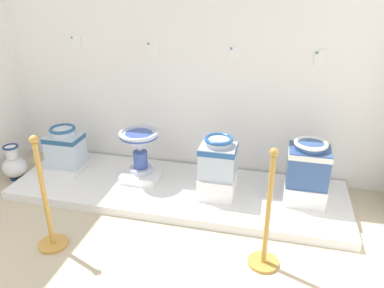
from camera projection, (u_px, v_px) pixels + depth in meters
The scene contains 17 objects.
wall_back at pixel (191, 44), 3.78m from camera, with size 4.32×0.06×2.83m, color white.
display_platform at pixel (178, 190), 3.84m from camera, with size 3.35×1.04×0.09m, color white.
plinth_block_rightmost at pixel (68, 167), 4.14m from camera, with size 0.36×0.37×0.06m, color white.
antique_toilet_rightmost at pixel (65, 146), 4.04m from camera, with size 0.37×0.28×0.44m.
plinth_block_tall_cobalt at pixel (141, 175), 3.94m from camera, with size 0.37×0.34×0.09m, color white.
antique_toilet_tall_cobalt at pixel (139, 143), 3.79m from camera, with size 0.40×0.40×0.45m.
plinth_block_central_ornate at pixel (217, 185), 3.63m from camera, with size 0.34×0.34×0.21m, color white.
antique_toilet_central_ornate at pixel (218, 156), 3.51m from camera, with size 0.34×0.31×0.40m.
plinth_block_squat_floral at pixel (304, 191), 3.55m from camera, with size 0.38×0.34×0.18m, color white.
antique_toilet_squat_floral at pixel (308, 162), 3.42m from camera, with size 0.38×0.32×0.42m.
info_placard_first at pixel (76, 42), 4.03m from camera, with size 0.12×0.01×0.15m.
info_placard_second at pixel (153, 48), 3.85m from camera, with size 0.14×0.01×0.15m.
info_placard_third at pixel (234, 52), 3.68m from camera, with size 0.10×0.01×0.13m.
info_placard_fourth at pixel (320, 58), 3.51m from camera, with size 0.10×0.01×0.15m.
decorative_vase_corner at pixel (14, 165), 4.07m from camera, with size 0.26×0.26×0.40m.
stanchion_post_near_left at pixel (48, 214), 2.99m from camera, with size 0.24×0.24×0.99m.
stanchion_post_near_right at pixel (266, 231), 2.79m from camera, with size 0.24×0.24×0.99m.
Camera 1 is at (2.98, -1.20, 2.05)m, focal length 35.16 mm.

